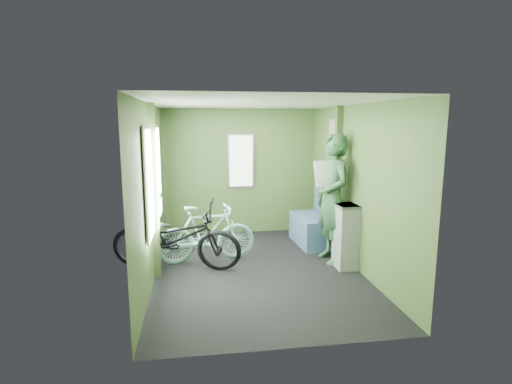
# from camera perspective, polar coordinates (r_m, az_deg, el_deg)

# --- Properties ---
(room) EXTENTS (4.00, 4.02, 2.31)m
(room) POSITION_cam_1_polar(r_m,az_deg,el_deg) (5.42, -0.29, 3.38)
(room) COLOR black
(room) RESTS_ON ground
(bicycle_black) EXTENTS (1.97, 1.22, 1.07)m
(bicycle_black) POSITION_cam_1_polar(r_m,az_deg,el_deg) (5.82, -11.25, -10.92)
(bicycle_black) COLOR black
(bicycle_black) RESTS_ON ground
(bicycle_mint) EXTENTS (1.53, 0.73, 0.93)m
(bicycle_mint) POSITION_cam_1_polar(r_m,az_deg,el_deg) (6.06, -7.04, -9.94)
(bicycle_mint) COLOR #94D9CE
(bicycle_mint) RESTS_ON ground
(passenger) EXTENTS (0.55, 0.77, 1.90)m
(passenger) POSITION_cam_1_polar(r_m,az_deg,el_deg) (5.95, 10.84, -0.92)
(passenger) COLOR #2D5234
(passenger) RESTS_ON ground
(waste_box) EXTENTS (0.27, 0.38, 0.92)m
(waste_box) POSITION_cam_1_polar(r_m,az_deg,el_deg) (5.83, 12.68, -6.18)
(waste_box) COLOR gray
(waste_box) RESTS_ON ground
(bench_seat) EXTENTS (0.60, 1.01, 1.03)m
(bench_seat) POSITION_cam_1_polar(r_m,az_deg,el_deg) (6.88, 8.31, -4.89)
(bench_seat) COLOR navy
(bench_seat) RESTS_ON ground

